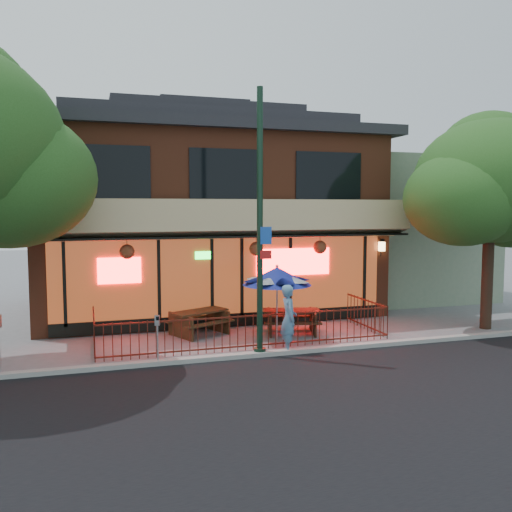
# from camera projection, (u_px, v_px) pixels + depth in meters

# --- Properties ---
(ground) EXTENTS (80.00, 80.00, 0.00)m
(ground) POSITION_uv_depth(u_px,v_px,m) (255.00, 351.00, 14.79)
(ground) COLOR gray
(ground) RESTS_ON ground
(asphalt_street) EXTENTS (80.00, 11.00, 0.00)m
(asphalt_street) POSITION_uv_depth(u_px,v_px,m) (361.00, 442.00, 9.08)
(asphalt_street) COLOR black
(asphalt_street) RESTS_ON ground
(curb) EXTENTS (80.00, 0.25, 0.12)m
(curb) POSITION_uv_depth(u_px,v_px,m) (261.00, 354.00, 14.31)
(curb) COLOR #999993
(curb) RESTS_ON ground
(restaurant_building) EXTENTS (12.96, 9.49, 8.05)m
(restaurant_building) POSITION_uv_depth(u_px,v_px,m) (202.00, 202.00, 21.18)
(restaurant_building) COLOR brown
(restaurant_building) RESTS_ON ground
(neighbor_building) EXTENTS (6.00, 7.00, 6.00)m
(neighbor_building) POSITION_uv_depth(u_px,v_px,m) (395.00, 228.00, 24.50)
(neighbor_building) COLOR gray
(neighbor_building) RESTS_ON ground
(patio_fence) EXTENTS (8.44, 2.62, 1.00)m
(patio_fence) POSITION_uv_depth(u_px,v_px,m) (250.00, 325.00, 15.21)
(patio_fence) COLOR #511A11
(patio_fence) RESTS_ON ground
(street_light) EXTENTS (0.43, 0.32, 7.00)m
(street_light) POSITION_uv_depth(u_px,v_px,m) (260.00, 237.00, 14.12)
(street_light) COLOR black
(street_light) RESTS_ON ground
(street_tree_right) EXTENTS (4.80, 4.80, 7.02)m
(street_tree_right) POSITION_uv_depth(u_px,v_px,m) (490.00, 175.00, 17.27)
(street_tree_right) COLOR #312018
(street_tree_right) RESTS_ON ground
(picnic_table_left) EXTENTS (2.16, 1.96, 0.75)m
(picnic_table_left) POSITION_uv_depth(u_px,v_px,m) (199.00, 319.00, 16.71)
(picnic_table_left) COLOR #3E2B16
(picnic_table_left) RESTS_ON ground
(picnic_table_right) EXTENTS (2.03, 1.75, 0.75)m
(picnic_table_right) POSITION_uv_depth(u_px,v_px,m) (291.00, 318.00, 16.89)
(picnic_table_right) COLOR #321F11
(picnic_table_right) RESTS_ON ground
(patio_umbrella) EXTENTS (2.00, 2.00, 2.28)m
(patio_umbrella) POSITION_uv_depth(u_px,v_px,m) (277.00, 276.00, 15.65)
(patio_umbrella) COLOR gray
(patio_umbrella) RESTS_ON ground
(pedestrian) EXTENTS (0.54, 0.74, 1.85)m
(pedestrian) POSITION_uv_depth(u_px,v_px,m) (289.00, 319.00, 14.62)
(pedestrian) COLOR #5483A9
(pedestrian) RESTS_ON ground
(parking_meter_near) EXTENTS (0.14, 0.13, 1.26)m
(parking_meter_near) POSITION_uv_depth(u_px,v_px,m) (157.00, 331.00, 13.46)
(parking_meter_near) COLOR #A0A4A8
(parking_meter_near) RESTS_ON ground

